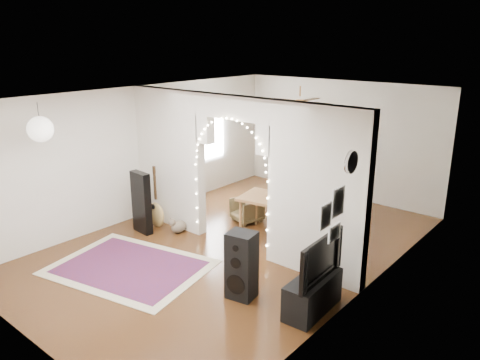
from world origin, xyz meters
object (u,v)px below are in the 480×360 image
Objects in this scene: dining_table at (273,201)px; dining_chair_left at (298,206)px; acoustic_guitar at (156,205)px; floor_speaker at (241,265)px; dining_chair_right at (247,210)px; media_console at (313,294)px; bookcase at (306,179)px.

dining_table reaches higher than dining_chair_left.
acoustic_guitar reaches higher than dining_chair_left.
dining_chair_left is (-1.07, 3.10, -0.23)m from floor_speaker.
dining_table is 0.95m from dining_chair_right.
acoustic_guitar is 1.06× the size of media_console.
dining_chair_right is at bearing 154.19° from dining_table.
floor_speaker is (2.97, -0.94, 0.04)m from acoustic_guitar.
dining_chair_right is (-0.51, -1.38, -0.45)m from bookcase.
dining_chair_left is (1.90, 2.16, -0.19)m from acoustic_guitar.
floor_speaker is 3.29m from dining_chair_left.
dining_table is 2.46× the size of dining_chair_right.
media_console is 1.69× the size of dining_chair_left.
dining_chair_right is (-2.76, 1.96, -0.00)m from media_console.
floor_speaker is 3.90m from bookcase.
media_console is 0.75× the size of dining_table.
dining_table is at bearing 135.63° from media_console.
floor_speaker is at bearing -163.04° from media_console.
acoustic_guitar is 2.32m from dining_table.
bookcase reaches higher than media_console.
dining_chair_right is (-0.71, -0.80, -0.02)m from dining_chair_left.
dining_chair_right is at bearing -121.61° from bookcase.
dining_chair_right is at bearing -130.65° from dining_chair_left.
media_console is 0.72× the size of bookcase.
floor_speaker is 0.76× the size of dining_table.
dining_chair_left is at bearing 98.34° from floor_speaker.
media_console reaches higher than dining_chair_right.
media_console is at bearing -19.42° from dining_chair_right.
dining_chair_right is at bearing 116.99° from floor_speaker.
dining_chair_left is at bearing 123.99° from media_console.
bookcase is (-2.25, 3.34, 0.44)m from media_console.
bookcase is 2.34× the size of dining_chair_left.
acoustic_guitar is at bearing 151.74° from floor_speaker.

